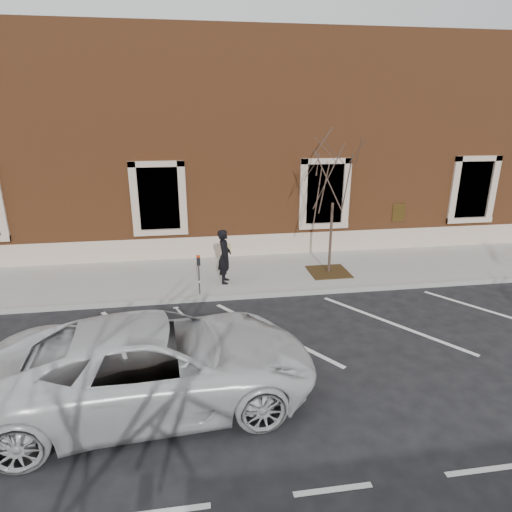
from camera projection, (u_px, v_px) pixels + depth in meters
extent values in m
plane|color=#28282B|center=(259.00, 297.00, 12.86)|extent=(120.00, 120.00, 0.00)
cube|color=#B6B3AB|center=(251.00, 274.00, 14.47)|extent=(40.00, 3.50, 0.15)
cube|color=#9E9E99|center=(259.00, 295.00, 12.79)|extent=(40.00, 0.12, 0.15)
cube|color=brown|center=(232.00, 142.00, 18.83)|extent=(40.00, 8.50, 8.00)
cube|color=#C5AD97|center=(244.00, 245.00, 15.99)|extent=(40.00, 0.06, 0.80)
cube|color=black|center=(159.00, 198.00, 15.08)|extent=(1.40, 0.30, 2.20)
cube|color=#C5AD97|center=(161.00, 232.00, 15.31)|extent=(1.90, 0.20, 0.20)
cube|color=black|center=(323.00, 193.00, 15.93)|extent=(1.40, 0.30, 2.20)
cube|color=#C5AD97|center=(323.00, 226.00, 16.16)|extent=(1.90, 0.20, 0.20)
cube|color=black|center=(471.00, 189.00, 16.78)|extent=(1.40, 0.30, 2.20)
cube|color=#C5AD97|center=(468.00, 220.00, 17.01)|extent=(1.90, 0.20, 0.20)
imported|color=black|center=(225.00, 256.00, 13.31)|extent=(0.50, 0.68, 1.72)
cylinder|color=#595B60|center=(199.00, 280.00, 12.53)|extent=(0.04, 0.04, 0.92)
cube|color=black|center=(198.00, 261.00, 12.34)|extent=(0.11, 0.08, 0.24)
cube|color=red|center=(198.00, 256.00, 12.29)|extent=(0.10, 0.08, 0.06)
cube|color=white|center=(199.00, 282.00, 12.50)|extent=(0.05, 0.00, 0.06)
cube|color=#473116|center=(329.00, 272.00, 14.40)|extent=(1.30, 1.30, 0.03)
cylinder|color=#443229|center=(331.00, 239.00, 14.03)|extent=(0.09, 0.09, 2.37)
imported|color=silver|center=(157.00, 363.00, 7.99)|extent=(6.22, 3.25, 1.67)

